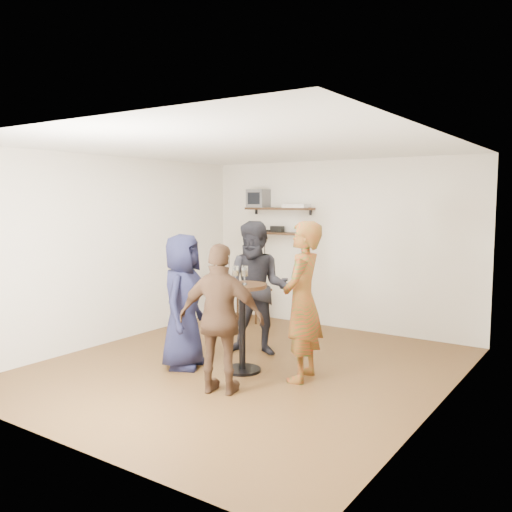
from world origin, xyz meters
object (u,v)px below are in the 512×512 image
at_px(dvd_deck, 296,206).
at_px(person_brown, 221,319).
at_px(drinks_table, 242,316).
at_px(person_navy, 183,301).
at_px(person_plaid, 302,301).
at_px(crt_monitor, 259,198).
at_px(side_table, 253,294).
at_px(person_dark, 257,288).
at_px(radio, 277,229).

distance_m(dvd_deck, person_brown, 3.51).
height_order(drinks_table, person_navy, person_navy).
height_order(drinks_table, person_brown, person_brown).
height_order(drinks_table, person_plaid, person_plaid).
height_order(person_navy, person_brown, person_navy).
bearing_deg(crt_monitor, side_table, -77.84).
bearing_deg(person_dark, person_navy, -134.64).
bearing_deg(crt_monitor, dvd_deck, 0.00).
distance_m(radio, person_dark, 2.10).
height_order(crt_monitor, person_dark, crt_monitor).
bearing_deg(person_navy, drinks_table, -90.00).
xyz_separation_m(side_table, person_brown, (1.62, -2.94, 0.33)).
relative_size(dvd_deck, drinks_table, 0.39).
bearing_deg(person_brown, person_dark, -88.85).
distance_m(side_table, drinks_table, 2.65).
distance_m(drinks_table, person_dark, 0.76).
bearing_deg(radio, person_dark, -65.51).
bearing_deg(radio, person_brown, -67.65).
bearing_deg(person_plaid, person_navy, -84.87).
bearing_deg(side_table, dvd_deck, 20.71).
bearing_deg(side_table, person_dark, -54.00).
xyz_separation_m(dvd_deck, side_table, (-0.67, -0.25, -1.44)).
bearing_deg(drinks_table, radio, 113.44).
bearing_deg(dvd_deck, radio, 180.00).
xyz_separation_m(radio, person_navy, (0.40, -2.76, -0.72)).
bearing_deg(person_navy, side_table, -5.43).
relative_size(crt_monitor, person_brown, 0.21).
xyz_separation_m(radio, person_dark, (0.83, -1.82, -0.65)).
relative_size(person_plaid, person_brown, 1.14).
relative_size(dvd_deck, person_plaid, 0.23).
relative_size(person_plaid, person_navy, 1.10).
bearing_deg(crt_monitor, radio, 0.00).
relative_size(drinks_table, person_dark, 0.60).
height_order(side_table, person_plaid, person_plaid).
distance_m(side_table, person_plaid, 3.01).
xyz_separation_m(radio, person_brown, (1.31, -3.19, -0.74)).
xyz_separation_m(dvd_deck, person_brown, (0.95, -3.19, -1.12)).
bearing_deg(person_dark, dvd_deck, 83.93).
relative_size(radio, drinks_table, 0.21).
height_order(side_table, person_navy, person_navy).
relative_size(crt_monitor, radio, 1.45).
bearing_deg(crt_monitor, person_brown, -62.30).
xyz_separation_m(crt_monitor, person_navy, (0.77, -2.76, -1.22)).
height_order(crt_monitor, person_plaid, crt_monitor).
relative_size(person_dark, person_navy, 1.08).
xyz_separation_m(drinks_table, person_dark, (-0.26, 0.68, 0.20)).
distance_m(person_plaid, person_navy, 1.45).
bearing_deg(person_navy, radio, -12.96).
xyz_separation_m(drinks_table, person_navy, (-0.68, -0.26, 0.14)).
xyz_separation_m(side_table, person_navy, (0.71, -2.51, 0.35)).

